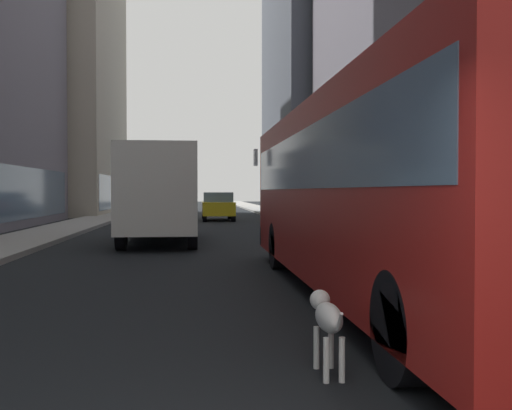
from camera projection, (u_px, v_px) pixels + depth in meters
name	position (u px, v px, depth m)	size (l,w,h in m)	color
ground_plane	(197.00, 218.00, 37.06)	(120.00, 120.00, 0.00)	black
sidewalk_left	(105.00, 217.00, 36.48)	(2.40, 110.00, 0.15)	gray
sidewalk_right	(287.00, 216.00, 37.65)	(2.40, 110.00, 0.15)	gray
building_left_far	(36.00, 24.00, 44.02)	(11.39, 16.41, 28.44)	#B2A893
building_right_far	(340.00, 45.00, 48.88)	(11.12, 17.59, 27.71)	#4C515B
transit_bus	(380.00, 185.00, 9.32)	(2.78, 11.53, 3.05)	red
car_grey_wagon	(157.00, 203.00, 41.61)	(1.93, 4.12, 1.62)	slate
car_yellow_taxi	(218.00, 206.00, 34.18)	(1.80, 4.37, 1.62)	yellow
car_red_coupe	(151.00, 205.00, 35.81)	(1.90, 3.95, 1.62)	red
box_truck	(162.00, 192.00, 19.41)	(2.30, 7.50, 3.05)	#19519E
dalmatian_dog	(327.00, 318.00, 5.43)	(0.22, 0.96, 0.72)	white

